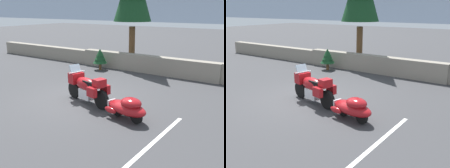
{
  "view_description": "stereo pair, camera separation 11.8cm",
  "coord_description": "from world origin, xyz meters",
  "views": [
    {
      "loc": [
        6.66,
        -7.47,
        3.38
      ],
      "look_at": [
        1.59,
        -0.08,
        0.85
      ],
      "focal_mm": 43.17,
      "sensor_mm": 36.0,
      "label": 1
    },
    {
      "loc": [
        6.76,
        -7.4,
        3.38
      ],
      "look_at": [
        1.59,
        -0.08,
        0.85
      ],
      "focal_mm": 43.17,
      "sensor_mm": 36.0,
      "label": 2
    }
  ],
  "objects": [
    {
      "name": "ground_plane",
      "position": [
        0.0,
        0.0,
        0.0
      ],
      "size": [
        80.0,
        80.0,
        0.0
      ],
      "primitive_type": "plane",
      "color": "#38383A"
    },
    {
      "name": "stone_guard_wall",
      "position": [
        0.06,
        5.42,
        0.45
      ],
      "size": [
        24.0,
        0.59,
        0.95
      ],
      "color": "gray",
      "rests_on": "ground"
    },
    {
      "name": "touring_motorcycle",
      "position": [
        0.58,
        -0.23,
        0.62
      ],
      "size": [
        2.28,
        1.07,
        1.33
      ],
      "color": "black",
      "rests_on": "ground"
    },
    {
      "name": "car_shaped_trailer",
      "position": [
        2.6,
        -0.73,
        0.41
      ],
      "size": [
        2.22,
        1.05,
        0.76
      ],
      "color": "black",
      "rests_on": "ground"
    },
    {
      "name": "pine_sapling_near",
      "position": [
        -2.35,
        4.47,
        0.75
      ],
      "size": [
        0.81,
        0.81,
        1.21
      ],
      "color": "brown",
      "rests_on": "ground"
    },
    {
      "name": "parking_stripe_marker",
      "position": [
        3.96,
        -1.5,
        0.0
      ],
      "size": [
        0.12,
        3.6,
        0.01
      ],
      "primitive_type": "cube",
      "color": "silver",
      "rests_on": "ground"
    }
  ]
}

